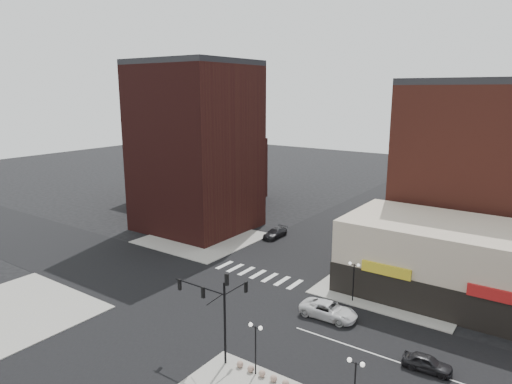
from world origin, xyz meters
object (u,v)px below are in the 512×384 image
Objects in this scene: street_lamp_se_a at (256,336)px; street_lamp_ne at (354,272)px; dark_sedan_north at (275,233)px; dark_sedan_east at (427,363)px; white_suv at (329,310)px; traffic_signal at (218,302)px; street_lamp_se_b at (355,373)px.

street_lamp_ne is at bearing 86.42° from street_lamp_se_a.
dark_sedan_east is at bearing -37.28° from dark_sedan_north.
white_suv is 1.48× the size of dark_sedan_east.
street_lamp_se_a is 0.75× the size of white_suv.
dark_sedan_north is (-17.46, 17.60, -0.08)m from white_suv.
street_lamp_ne is (4.76, 15.83, -1.67)m from traffic_signal.
white_suv is (-7.51, 11.47, -2.52)m from street_lamp_se_b.
traffic_signal is 2.07× the size of dark_sedan_east.
dark_sedan_north is (-27.55, 20.86, 0.05)m from dark_sedan_east.
traffic_signal is 16.62m from street_lamp_ne.
street_lamp_se_b reaches higher than white_suv.
street_lamp_ne is at bearing 113.63° from street_lamp_se_b.
street_lamp_se_a and street_lamp_ne have the same top height.
street_lamp_se_a is at bearing 180.00° from street_lamp_se_b.
street_lamp_se_b is at bearing -49.48° from dark_sedan_north.
street_lamp_se_b is 1.00× the size of street_lamp_ne.
street_lamp_se_b and street_lamp_ne have the same top height.
street_lamp_se_a is at bearing -93.58° from street_lamp_ne.
street_lamp_se_a is 8.00m from street_lamp_se_b.
street_lamp_ne is 5.21m from white_suv.
street_lamp_se_a and street_lamp_se_b have the same top height.
traffic_signal reaches higher than white_suv.
street_lamp_se_a is at bearing 124.30° from dark_sedan_east.
street_lamp_ne is (1.00, 16.00, 0.00)m from street_lamp_se_a.
street_lamp_ne is 22.38m from dark_sedan_north.
traffic_signal is at bearing 157.28° from white_suv.
street_lamp_se_b is at bearing -0.82° from traffic_signal.
white_suv reaches higher than dark_sedan_east.
traffic_signal is 1.64× the size of dark_sedan_north.
street_lamp_se_a reaches higher than white_suv.
dark_sedan_north is at bearing 114.56° from traffic_signal.
white_suv is at bearing -45.38° from dark_sedan_north.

